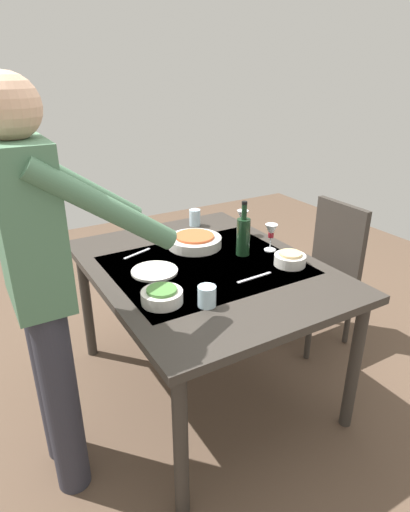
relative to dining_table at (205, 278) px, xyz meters
name	(u,v)px	position (x,y,z in m)	size (l,w,h in m)	color
ground_plane	(205,384)	(0.00, 0.00, -0.69)	(6.00, 6.00, 0.00)	brown
dining_table	(205,278)	(0.00, 0.00, 0.00)	(1.39, 1.09, 0.77)	#332D28
chair_near	(325,264)	(0.05, -0.93, -0.16)	(0.40, 0.40, 0.91)	black
person_server	(42,279)	(-0.16, 0.81, 0.27)	(0.42, 0.61, 1.69)	#2D2D38
wine_bottle	(243,235)	(0.01, -0.24, 0.18)	(0.07, 0.07, 0.30)	black
wine_glass_left	(271,233)	(-0.02, -0.41, 0.18)	(0.07, 0.07, 0.15)	white
wine_glass_right	(243,218)	(0.26, -0.41, 0.18)	(0.07, 0.07, 0.15)	white
water_cup_near_left	(207,296)	(-0.35, 0.20, 0.12)	(0.08, 0.08, 0.09)	silver
water_cup_near_right	(195,218)	(0.55, -0.25, 0.13)	(0.07, 0.07, 0.10)	silver
water_cup_far_left	(155,233)	(0.44, 0.08, 0.12)	(0.07, 0.07, 0.09)	silver
serving_bowl_pasta	(195,241)	(0.24, -0.07, 0.11)	(0.30, 0.30, 0.07)	silver
side_bowl_salad	(162,296)	(-0.24, 0.35, 0.11)	(0.18, 0.18, 0.07)	silver
side_bowl_bread	(290,259)	(-0.22, -0.37, 0.11)	(0.16, 0.16, 0.07)	silver
dinner_plate_near	(155,271)	(0.05, 0.26, 0.08)	(0.23, 0.23, 0.01)	silver
table_knife	(254,278)	(-0.25, -0.13, 0.08)	(0.01, 0.20, 0.01)	silver
table_fork	(137,254)	(0.31, 0.25, 0.08)	(0.01, 0.18, 0.01)	silver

